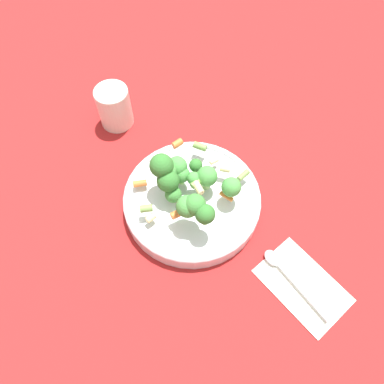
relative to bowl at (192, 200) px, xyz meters
The scene contains 6 objects.
ground_plane 0.02m from the bowl, ahead, with size 3.00×3.00×0.00m, color maroon.
bowl is the anchor object (origin of this frame).
pasta_salad 0.07m from the bowl, 29.80° to the right, with size 0.23×0.21×0.10m.
cup 0.30m from the bowl, 87.56° to the right, with size 0.08×0.08×0.10m.
napkin 0.28m from the bowl, 104.78° to the left, with size 0.12×0.18×0.01m.
spoon 0.23m from the bowl, 104.08° to the left, with size 0.03×0.17×0.01m.
Camera 1 is at (0.22, 0.31, 0.71)m, focal length 35.00 mm.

